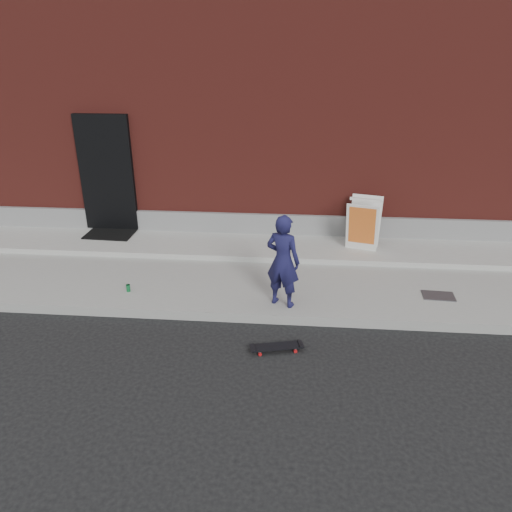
# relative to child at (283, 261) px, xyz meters

# --- Properties ---
(ground) EXTENTS (80.00, 80.00, 0.00)m
(ground) POSITION_rel_child_xyz_m (-0.92, -0.35, -0.86)
(ground) COLOR black
(ground) RESTS_ON ground
(sidewalk) EXTENTS (20.00, 3.00, 0.15)m
(sidewalk) POSITION_rel_child_xyz_m (-0.92, 1.15, -0.79)
(sidewalk) COLOR gray
(sidewalk) RESTS_ON ground
(apron) EXTENTS (20.00, 1.20, 0.10)m
(apron) POSITION_rel_child_xyz_m (-0.92, 2.05, -0.66)
(apron) COLOR gray
(apron) RESTS_ON sidewalk
(building) EXTENTS (20.00, 8.10, 5.00)m
(building) POSITION_rel_child_xyz_m (-0.92, 6.64, 1.64)
(building) COLOR maroon
(building) RESTS_ON ground
(child) EXTENTS (0.61, 0.51, 1.42)m
(child) POSITION_rel_child_xyz_m (0.00, 0.00, 0.00)
(child) COLOR #181741
(child) RESTS_ON sidewalk
(skateboard) EXTENTS (0.71, 0.33, 0.08)m
(skateboard) POSITION_rel_child_xyz_m (-0.03, -1.01, -0.80)
(skateboard) COLOR #AF1214
(skateboard) RESTS_ON ground
(pizza_sign) EXTENTS (0.71, 0.79, 0.94)m
(pizza_sign) POSITION_rel_child_xyz_m (1.40, 2.04, -0.14)
(pizza_sign) COLOR white
(pizza_sign) RESTS_ON apron
(soda_can) EXTENTS (0.07, 0.07, 0.12)m
(soda_can) POSITION_rel_child_xyz_m (-2.44, 0.19, -0.65)
(soda_can) COLOR #1C8D46
(soda_can) RESTS_ON sidewalk
(doormat) EXTENTS (0.95, 0.78, 0.03)m
(doormat) POSITION_rel_child_xyz_m (-3.48, 2.35, -0.60)
(doormat) COLOR black
(doormat) RESTS_ON apron
(utility_plate) EXTENTS (0.50, 0.34, 0.01)m
(utility_plate) POSITION_rel_child_xyz_m (2.42, 0.44, -0.70)
(utility_plate) COLOR #505055
(utility_plate) RESTS_ON sidewalk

